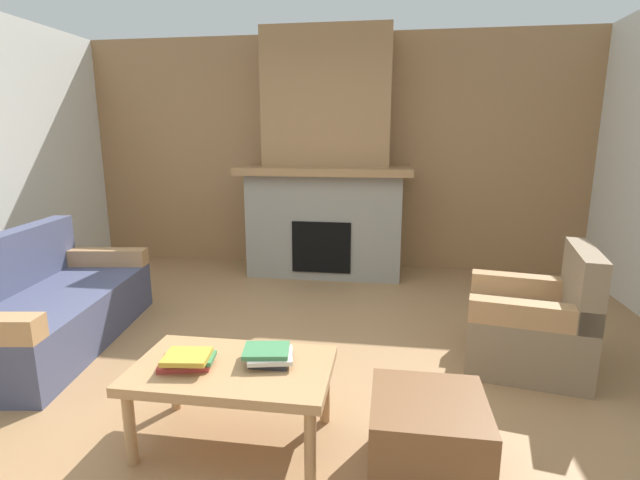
% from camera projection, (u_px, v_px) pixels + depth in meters
% --- Properties ---
extents(ground, '(9.00, 9.00, 0.00)m').
position_uv_depth(ground, '(270.00, 384.00, 3.02)').
color(ground, '#9E754C').
extents(wall_back_wood_panel, '(6.00, 0.12, 2.70)m').
position_uv_depth(wall_back_wood_panel, '(331.00, 154.00, 5.63)').
color(wall_back_wood_panel, '#997047').
rests_on(wall_back_wood_panel, ground).
extents(fireplace, '(1.90, 0.82, 2.70)m').
position_uv_depth(fireplace, '(326.00, 172.00, 5.30)').
color(fireplace, gray).
rests_on(fireplace, ground).
extents(couch, '(1.09, 1.90, 0.85)m').
position_uv_depth(couch, '(44.00, 309.00, 3.55)').
color(couch, '#474C6B').
rests_on(couch, ground).
extents(armchair, '(0.89, 0.89, 0.85)m').
position_uv_depth(armchair, '(534.00, 325.00, 3.23)').
color(armchair, '#847056').
rests_on(armchair, ground).
extents(coffee_table, '(1.00, 0.60, 0.43)m').
position_uv_depth(coffee_table, '(233.00, 375.00, 2.38)').
color(coffee_table, tan).
rests_on(coffee_table, ground).
extents(ottoman, '(0.52, 0.52, 0.40)m').
position_uv_depth(ottoman, '(427.00, 439.00, 2.16)').
color(ottoman, brown).
rests_on(ottoman, ground).
extents(book_stack_near_edge, '(0.30, 0.26, 0.07)m').
position_uv_depth(book_stack_near_edge, '(188.00, 359.00, 2.35)').
color(book_stack_near_edge, '#B23833').
rests_on(book_stack_near_edge, coffee_table).
extents(book_stack_center, '(0.28, 0.24, 0.07)m').
position_uv_depth(book_stack_center, '(269.00, 355.00, 2.39)').
color(book_stack_center, '#2D2D33').
rests_on(book_stack_center, coffee_table).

